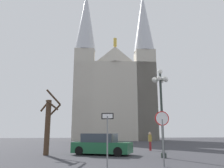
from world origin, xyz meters
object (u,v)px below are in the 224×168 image
Objects in this scene: stop_sign at (162,128)px; pedestrian_walking at (150,140)px; cathedral at (114,89)px; one_way_arrow_sign at (107,133)px; street_lamp at (161,97)px; parked_car_near_green at (102,145)px; bare_tree at (48,124)px.

pedestrian_walking is at bearing 77.96° from stop_sign.
pedestrian_walking is (-0.01, -26.57, -9.61)m from cathedral.
street_lamp is (4.04, 4.03, 2.41)m from one_way_arrow_sign.
stop_sign is at bearing -67.02° from parked_car_near_green.
cathedral is 20.59× the size of pedestrian_walking.
bare_tree is 1.02× the size of parked_car_near_green.
cathedral reaches higher than parked_car_near_green.
cathedral reaches higher than one_way_arrow_sign.
cathedral is at bearing 86.78° from stop_sign.
stop_sign is 4.51m from street_lamp.
stop_sign reaches higher than one_way_arrow_sign.
stop_sign is (-2.03, -36.06, -8.74)m from cathedral.
pedestrian_walking is (2.02, 9.48, -0.88)m from stop_sign.
parked_car_near_green is (-4.64, -29.91, -9.86)m from cathedral.
cathedral reaches higher than pedestrian_walking.
pedestrian_walking is (0.75, 5.74, -3.03)m from street_lamp.
cathedral reaches higher than stop_sign.
cathedral is 5.55× the size of street_lamp.
bare_tree is at bearing 136.13° from stop_sign.
parked_car_near_green is 2.88× the size of pedestrian_walking.
bare_tree is 9.25m from pedestrian_walking.
street_lamp is (-0.75, -32.31, -6.58)m from cathedral.
street_lamp is 3.71× the size of pedestrian_walking.
bare_tree is at bearing 177.48° from parked_car_near_green.
bare_tree is 4.25m from parked_car_near_green.
one_way_arrow_sign is at bearing -116.12° from pedestrian_walking.
stop_sign is 9.74m from pedestrian_walking.
street_lamp reaches higher than parked_car_near_green.
one_way_arrow_sign is 7.66m from bare_tree.
cathedral is 12.41× the size of stop_sign.
street_lamp is 5.62m from parked_car_near_green.
stop_sign is at bearing -102.04° from pedestrian_walking.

